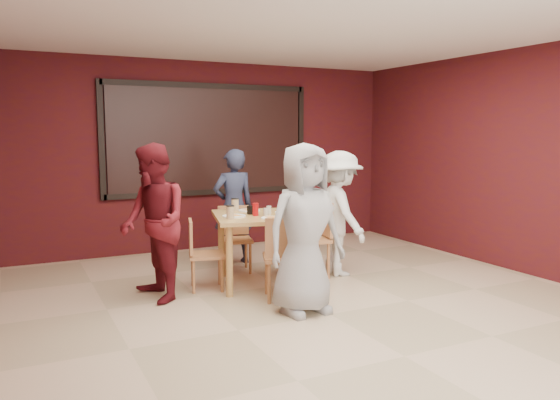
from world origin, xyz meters
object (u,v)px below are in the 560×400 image
chair_left (201,250)px  diner_right (339,213)px  dining_table (261,224)px  diner_left (154,223)px  chair_right (316,234)px  diner_front (305,229)px  diner_back (234,207)px  chair_back (235,234)px  chair_front (285,253)px

chair_left → diner_right: diner_right is taller
dining_table → diner_left: 1.25m
chair_right → diner_front: size_ratio=0.56×
chair_left → diner_back: diner_back is taller
chair_left → diner_right: bearing=-4.3°
chair_back → diner_front: size_ratio=0.49×
chair_back → chair_right: (0.79, -0.70, 0.06)m
dining_table → chair_left: dining_table is taller
diner_back → diner_right: bearing=131.7°
dining_table → diner_back: bearing=84.7°
chair_left → chair_right: size_ratio=0.86×
diner_left → chair_back: bearing=117.4°
diner_front → chair_left: bearing=115.6°
diner_back → diner_right: 1.47m
diner_front → diner_left: 1.60m
chair_back → diner_left: size_ratio=0.50×
chair_left → diner_back: size_ratio=0.51×
chair_front → diner_right: (1.09, 0.66, 0.26)m
chair_front → diner_front: diner_front is taller
diner_back → chair_left: bearing=52.5°
chair_right → chair_back: bearing=138.2°
diner_front → diner_right: (1.09, 1.07, -0.06)m
chair_front → diner_left: 1.40m
dining_table → diner_right: (1.06, -0.03, 0.05)m
chair_back → diner_left: bearing=-146.7°
chair_right → diner_right: 0.39m
diner_back → diner_left: size_ratio=0.93×
dining_table → diner_right: diner_right is taller
diner_front → chair_right: bearing=51.9°
diner_right → chair_right: bearing=80.5°
chair_right → diner_right: diner_right is taller
chair_front → diner_front: (0.00, -0.41, 0.32)m
dining_table → chair_right: size_ratio=1.37×
dining_table → chair_left: size_ratio=1.60×
chair_left → diner_left: size_ratio=0.48×
diner_front → diner_right: size_ratio=1.08×
chair_back → diner_right: 1.36m
diner_front → diner_back: (0.13, 2.19, -0.06)m
chair_right → chair_front: bearing=-137.5°
diner_left → diner_front: bearing=43.7°
diner_back → diner_right: size_ratio=1.00×
chair_back → dining_table: bearing=-87.9°
chair_back → diner_front: (-0.00, -1.84, 0.37)m
diner_right → diner_left: bearing=94.0°
chair_left → diner_left: (-0.56, -0.16, 0.38)m
chair_back → diner_right: size_ratio=0.53×
chair_front → diner_right: 1.30m
chair_front → chair_back: size_ratio=1.10×
chair_back → diner_back: size_ratio=0.53×
chair_left → diner_right: (1.75, -0.13, 0.32)m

